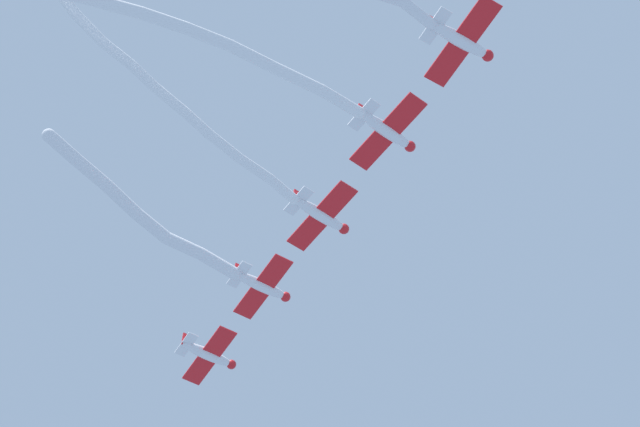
# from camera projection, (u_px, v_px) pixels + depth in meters

# --- Properties ---
(airplane_lead) EXTENTS (5.45, 5.60, 1.60)m
(airplane_lead) POSITION_uv_depth(u_px,v_px,m) (462.00, 41.00, 61.38)
(airplane_lead) COLOR white
(airplane_left_wing) EXTENTS (5.84, 5.22, 1.60)m
(airplane_left_wing) POSITION_uv_depth(u_px,v_px,m) (387.00, 131.00, 65.43)
(airplane_left_wing) COLOR white
(smoke_trail_left_wing) EXTENTS (25.46, 18.44, 3.73)m
(smoke_trail_left_wing) POSITION_uv_depth(u_px,v_px,m) (136.00, 24.00, 59.56)
(smoke_trail_left_wing) COLOR white
(airplane_right_wing) EXTENTS (5.80, 5.24, 1.60)m
(airplane_right_wing) POSITION_uv_depth(u_px,v_px,m) (321.00, 215.00, 68.98)
(airplane_right_wing) COLOR white
(smoke_trail_right_wing) EXTENTS (12.01, 18.48, 3.70)m
(smoke_trail_right_wing) POSITION_uv_depth(u_px,v_px,m) (174.00, 100.00, 64.86)
(smoke_trail_right_wing) COLOR white
(airplane_slot) EXTENTS (5.53, 5.53, 1.60)m
(airplane_slot) POSITION_uv_depth(u_px,v_px,m) (262.00, 286.00, 73.01)
(airplane_slot) COLOR white
(smoke_trail_slot) EXTENTS (10.19, 14.38, 2.52)m
(smoke_trail_slot) POSITION_uv_depth(u_px,v_px,m) (140.00, 211.00, 70.15)
(smoke_trail_slot) COLOR white
(airplane_trail) EXTENTS (5.51, 5.55, 1.60)m
(airplane_trail) POSITION_uv_depth(u_px,v_px,m) (209.00, 355.00, 76.57)
(airplane_trail) COLOR white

